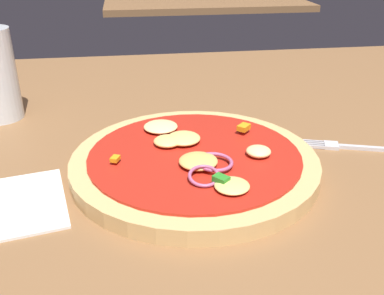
% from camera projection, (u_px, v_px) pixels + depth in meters
% --- Properties ---
extents(dining_table, '(1.33, 1.10, 0.03)m').
position_uv_depth(dining_table, '(236.00, 171.00, 0.55)').
color(dining_table, brown).
rests_on(dining_table, ground).
extents(pizza, '(0.29, 0.29, 0.03)m').
position_uv_depth(pizza, '(194.00, 161.00, 0.52)').
color(pizza, tan).
rests_on(pizza, dining_table).
extents(fork, '(0.16, 0.06, 0.00)m').
position_uv_depth(fork, '(358.00, 147.00, 0.57)').
color(fork, silver).
rests_on(fork, dining_table).
extents(napkin, '(0.14, 0.14, 0.00)m').
position_uv_depth(napkin, '(7.00, 206.00, 0.45)').
color(napkin, white).
rests_on(napkin, dining_table).
extents(background_table, '(0.84, 0.52, 0.03)m').
position_uv_depth(background_table, '(203.00, 2.00, 1.89)').
color(background_table, brown).
rests_on(background_table, ground).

